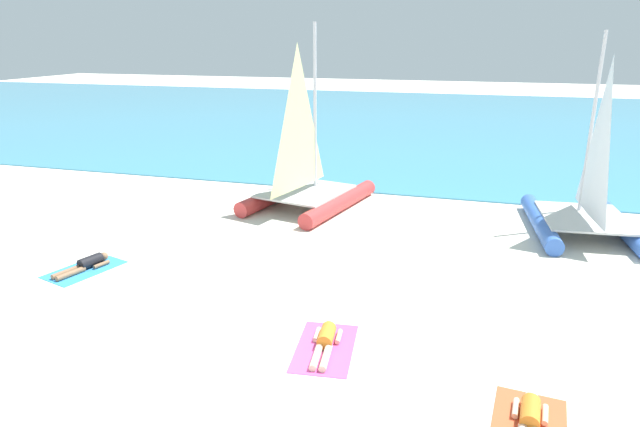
{
  "coord_description": "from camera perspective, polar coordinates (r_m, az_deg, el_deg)",
  "views": [
    {
      "loc": [
        3.95,
        -8.24,
        5.77
      ],
      "look_at": [
        0.0,
        5.35,
        1.2
      ],
      "focal_mm": 30.85,
      "sensor_mm": 36.0,
      "label": 1
    }
  ],
  "objects": [
    {
      "name": "sunbather_right",
      "position": [
        9.63,
        20.93,
        -19.32
      ],
      "size": [
        0.58,
        1.57,
        0.3
      ],
      "rotation": [
        0.0,
        0.0,
        -0.11
      ],
      "color": "orange",
      "rests_on": "towel_right"
    },
    {
      "name": "sunbather_left",
      "position": [
        15.57,
        -23.08,
        -4.86
      ],
      "size": [
        0.81,
        1.55,
        0.3
      ],
      "rotation": [
        0.0,
        0.0,
        -0.28
      ],
      "color": "black",
      "rests_on": "towel_left"
    },
    {
      "name": "ocean_water",
      "position": [
        40.73,
        10.64,
        9.48
      ],
      "size": [
        120.0,
        40.0,
        0.05
      ],
      "primitive_type": "cube",
      "color": "teal",
      "rests_on": "ground"
    },
    {
      "name": "towel_middle",
      "position": [
        10.98,
        0.52,
        -13.76
      ],
      "size": [
        1.3,
        2.01,
        0.01
      ],
      "primitive_type": "cube",
      "rotation": [
        0.0,
        0.0,
        0.11
      ],
      "color": "#D84C99",
      "rests_on": "ground"
    },
    {
      "name": "sailboat_red",
      "position": [
        19.32,
        -1.39,
        3.38
      ],
      "size": [
        4.04,
        5.34,
        6.24
      ],
      "rotation": [
        0.0,
        0.0,
        -0.22
      ],
      "color": "#CC3838",
      "rests_on": "ground"
    },
    {
      "name": "ground_plane",
      "position": [
        19.53,
        3.81,
        0.67
      ],
      "size": [
        120.0,
        120.0,
        0.0
      ],
      "primitive_type": "plane",
      "color": "silver"
    },
    {
      "name": "sailboat_blue",
      "position": [
        18.42,
        25.8,
        0.69
      ],
      "size": [
        3.29,
        4.79,
        5.95
      ],
      "rotation": [
        0.0,
        0.0,
        0.09
      ],
      "color": "blue",
      "rests_on": "ground"
    },
    {
      "name": "sunbather_middle",
      "position": [
        10.97,
        0.58,
        -13.02
      ],
      "size": [
        0.59,
        1.57,
        0.3
      ],
      "rotation": [
        0.0,
        0.0,
        0.11
      ],
      "color": "orange",
      "rests_on": "towel_middle"
    },
    {
      "name": "towel_left",
      "position": [
        15.58,
        -23.22,
        -5.36
      ],
      "size": [
        1.59,
        2.13,
        0.01
      ],
      "primitive_type": "cube",
      "rotation": [
        0.0,
        0.0,
        -0.28
      ],
      "color": "#338CD8",
      "rests_on": "ground"
    }
  ]
}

